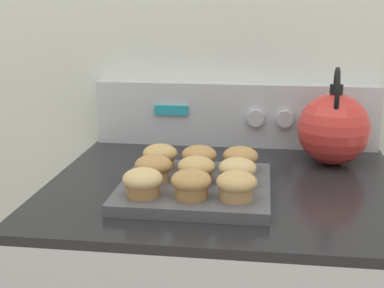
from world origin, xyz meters
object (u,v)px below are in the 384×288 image
Objects in this scene: muffin_pan at (195,188)px; tea_kettle at (334,127)px; muffin_r1_c1 at (196,169)px; muffin_r2_c2 at (240,159)px; muffin_r0_c2 at (237,185)px; muffin_r1_c2 at (237,171)px; muffin_r1_c0 at (153,168)px; muffin_r0_c1 at (191,183)px; muffin_r2_c1 at (199,158)px; muffin_r0_c0 at (143,182)px; muffin_r2_c0 at (160,156)px.

tea_kettle is at bearing 39.46° from muffin_pan.
muffin_pan is 0.04m from muffin_r1_c1.
tea_kettle reaches higher than muffin_r2_c2.
muffin_r1_c2 is at bearing 91.83° from muffin_r0_c2.
muffin_r1_c1 is (0.09, 0.00, 0.00)m from muffin_r1_c0.
tea_kettle is at bearing 39.52° from muffin_r1_c1.
muffin_r2_c2 is at bearing 64.31° from muffin_r0_c1.
muffin_r0_c2 is 0.19m from muffin_r1_c0.
muffin_r1_c0 is (-0.17, 0.08, 0.00)m from muffin_r0_c2.
muffin_r1_c1 is 1.00× the size of muffin_r2_c1.
muffin_r0_c2 reaches higher than muffin_pan.
muffin_r1_c0 is at bearing -152.84° from muffin_r2_c2.
muffin_r0_c1 and muffin_r2_c2 have the same top height.
muffin_r2_c2 is (0.09, 0.00, 0.00)m from muffin_r2_c1.
muffin_r0_c2 is 1.00× the size of muffin_r2_c1.
muffin_pan is 0.09m from muffin_r1_c2.
muffin_r2_c2 is (0.08, 0.09, 0.00)m from muffin_r1_c1.
muffin_r0_c0 is 1.00× the size of muffin_r2_c2.
tea_kettle reaches higher than muffin_r2_c1.
muffin_r2_c0 is (-0.17, 0.08, 0.00)m from muffin_r1_c2.
muffin_pan is 3.96× the size of muffin_r0_c0.
tea_kettle is (0.29, 0.32, 0.04)m from muffin_r0_c1.
muffin_pan is 3.96× the size of muffin_r0_c2.
muffin_r1_c2 reaches higher than muffin_pan.
muffin_r1_c1 is 0.12m from muffin_r2_c2.
muffin_r0_c2 is 1.00× the size of muffin_r2_c0.
muffin_r2_c2 is 0.33× the size of tea_kettle.
muffin_r1_c2 is 0.12m from muffin_r2_c1.
muffin_r0_c0 and muffin_r1_c0 have the same top height.
muffin_r2_c0 is at bearing 137.25° from muffin_r1_c1.
muffin_r0_c1 is (0.09, 0.00, 0.00)m from muffin_r0_c0.
muffin_r0_c2 is at bearing 1.77° from muffin_r0_c0.
muffin_r0_c1 is at bearing -115.69° from muffin_r2_c2.
muffin_r0_c0 is at bearing -178.23° from muffin_r0_c2.
muffin_r2_c1 is 0.33× the size of tea_kettle.
muffin_pan is 3.96× the size of muffin_r1_c2.
muffin_r0_c0 is 1.00× the size of muffin_r0_c2.
muffin_pan is 0.09m from muffin_r0_c1.
muffin_r1_c0 is 0.09m from muffin_r1_c1.
muffin_r1_c0 is at bearing 88.63° from muffin_r0_c0.
muffin_pan is at bearing -155.81° from muffin_r1_c1.
muffin_r1_c1 is 1.00× the size of muffin_r2_c0.
muffin_r2_c1 is at bearing 92.86° from muffin_r1_c1.
muffin_r1_c2 is 1.00× the size of muffin_r2_c1.
muffin_r0_c2 is 1.00× the size of muffin_r1_c1.
tea_kettle reaches higher than muffin_pan.
muffin_r2_c1 reaches higher than muffin_pan.
muffin_r1_c2 is at bearing 0.67° from muffin_pan.
tea_kettle reaches higher than muffin_r0_c1.
muffin_r0_c0 is 1.00× the size of muffin_r0_c1.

